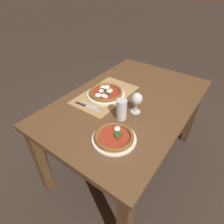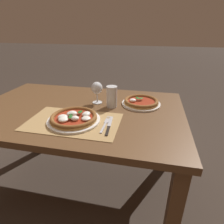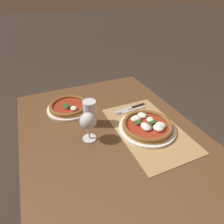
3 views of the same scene
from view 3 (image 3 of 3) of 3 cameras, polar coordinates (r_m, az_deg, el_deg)
The scene contains 9 objects.
ground_plane at distance 1.54m, azimuth 1.62°, elevation -30.10°, with size 24.00×24.00×0.00m, color #382D26.
dining_table at distance 1.00m, azimuth 2.23°, elevation -14.13°, with size 1.40×0.91×0.74m.
paper_placemat at distance 1.03m, azimuth 10.86°, elevation -5.08°, with size 0.54×0.33×0.00m, color #A88451.
pizza_near at distance 1.02m, azimuth 10.71°, elevation -4.13°, with size 0.31×0.31×0.05m.
pizza_far at distance 1.19m, azimuth -12.98°, elevation 1.63°, with size 0.27×0.27×0.05m.
wine_glass at distance 0.90m, azimuth -7.28°, elevation -3.11°, with size 0.08×0.08×0.16m.
pint_glass at distance 1.02m, azimuth -6.69°, elevation -0.41°, with size 0.07×0.07×0.15m.
fork at distance 1.16m, azimuth 5.65°, elevation 0.45°, with size 0.02×0.20×0.00m.
knife at distance 1.18m, azimuth 5.55°, elevation 1.20°, with size 0.04×0.22×0.01m.
Camera 3 is at (-0.59, 0.30, 1.39)m, focal length 30.00 mm.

